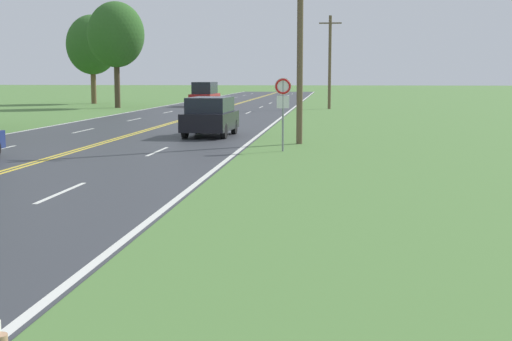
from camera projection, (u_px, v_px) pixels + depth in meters
name	position (u px, v px, depth m)	size (l,w,h in m)	color
traffic_sign	(283.00, 96.00, 25.20)	(0.60, 0.10, 2.61)	gray
utility_pole_midground	(300.00, 21.00, 27.64)	(1.80, 0.24, 9.26)	brown
utility_pole_far	(330.00, 61.00, 57.27)	(1.80, 0.24, 7.45)	brown
tree_left_verge	(92.00, 45.00, 67.88)	(4.91, 4.91, 8.43)	brown
tree_right_cluster	(116.00, 35.00, 59.02)	(4.71, 4.71, 8.77)	#473828
car_black_van_approaching	(210.00, 116.00, 31.59)	(2.04, 4.11, 1.74)	black
car_red_van_mid_near	(205.00, 94.00, 62.39)	(2.00, 4.82, 2.13)	black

